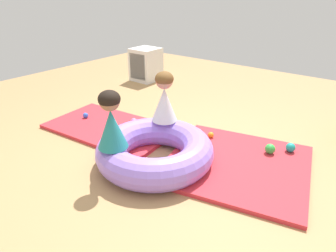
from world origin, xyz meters
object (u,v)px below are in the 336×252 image
child_in_teal (111,120)px  play_ball_green (270,149)px  play_ball_teal (291,147)px  play_ball_orange (211,135)px  child_in_white (164,97)px  inflatable_cushion (155,150)px  play_ball_blue (86,115)px  storage_cube (145,65)px  play_ball_pink (134,121)px

child_in_teal → play_ball_green: bearing=171.7°
play_ball_teal → play_ball_orange: play_ball_teal is taller
child_in_white → inflatable_cushion: bearing=-156.0°
child_in_white → child_in_teal: 0.71m
child_in_teal → play_ball_blue: (-1.16, 0.58, -0.46)m
child_in_teal → play_ball_teal: size_ratio=5.39×
child_in_white → storage_cube: 2.43m
child_in_white → play_ball_green: (0.98, 0.44, -0.44)m
inflatable_cushion → storage_cube: storage_cube is taller
child_in_white → play_ball_teal: bearing=-63.3°
child_in_teal → play_ball_orange: child_in_teal is taller
play_ball_pink → storage_cube: bearing=127.9°
play_ball_green → storage_cube: size_ratio=0.18×
child_in_white → play_ball_pink: child_in_white is taller
child_in_white → play_ball_green: size_ratio=5.12×
child_in_teal → play_ball_pink: (-0.55, 0.81, -0.45)m
play_ball_teal → play_ball_orange: bearing=-164.1°
play_ball_pink → play_ball_blue: bearing=-159.6°
play_ball_blue → play_ball_green: size_ratio=0.67×
play_ball_teal → play_ball_orange: 0.81m
child_in_white → play_ball_teal: 1.35m
child_in_teal → play_ball_orange: bearing=-165.6°
play_ball_green → inflatable_cushion: bearing=-135.7°
storage_cube → play_ball_orange: bearing=-31.4°
storage_cube → child_in_teal: bearing=-53.3°
play_ball_blue → storage_cube: (-0.60, 1.78, 0.21)m
child_in_white → play_ball_blue: child_in_white is taller
inflatable_cushion → storage_cube: (-1.93, 2.01, 0.14)m
play_ball_pink → storage_cube: size_ratio=0.14×
play_ball_pink → storage_cube: (-1.21, 1.56, 0.20)m
child_in_teal → play_ball_green: (0.97, 1.14, -0.44)m
play_ball_orange → storage_cube: (-2.11, 1.29, 0.21)m
storage_cube → play_ball_green: bearing=-24.1°
play_ball_orange → play_ball_green: size_ratio=0.64×
play_ball_blue → play_ball_orange: (1.51, 0.50, -0.00)m
inflatable_cushion → play_ball_teal: (0.96, 0.95, -0.06)m
child_in_teal → play_ball_teal: (1.12, 1.30, -0.44)m
play_ball_teal → play_ball_green: size_ratio=0.95×
play_ball_pink → play_ball_green: play_ball_green is taller
child_in_teal → play_ball_pink: size_ratio=6.45×
child_in_white → play_ball_green: bearing=-67.0°
play_ball_teal → play_ball_green: 0.22m
storage_cube → child_in_white: bearing=-43.3°
inflatable_cushion → child_in_teal: child_in_teal is taller
play_ball_teal → play_ball_pink: size_ratio=1.20×
child_in_teal → play_ball_blue: child_in_teal is taller
play_ball_orange → storage_cube: 2.48m
play_ball_blue → storage_cube: 1.89m
inflatable_cushion → play_ball_blue: size_ratio=16.49×
play_ball_pink → storage_cube: storage_cube is taller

